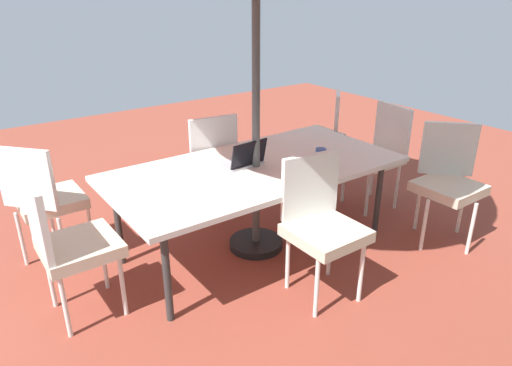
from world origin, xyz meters
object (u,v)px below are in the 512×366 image
Objects in this scene: chair_southeast at (44,196)px; cup at (321,155)px; chair_west at (378,151)px; chair_south at (208,159)px; chair_north at (321,221)px; chair_east at (68,241)px; chair_southwest at (322,131)px; chair_northwest at (448,178)px; laptop at (243,160)px; dining_table at (256,171)px.

cup is at bearing -158.74° from chair_southeast.
chair_west is (-2.83, 0.78, 0.00)m from chair_southeast.
chair_south is 1.10m from cup.
chair_east is at bearing 162.14° from chair_north.
chair_southwest is (-2.90, -0.80, 0.00)m from chair_east.
chair_southeast is 1.00× the size of chair_south.
chair_southeast is 2.06m from chair_north.
chair_north is at bearing -136.75° from chair_northwest.
chair_southwest is at bearing -173.21° from chair_west.
chair_west and chair_north have the same top height.
chair_west is at bearing 159.64° from chair_south.
chair_east is 2.92× the size of laptop.
dining_table is 1.45m from chair_east.
cup is (-1.91, 0.21, 0.22)m from chair_east.
chair_southeast and chair_west have the same top height.
chair_southwest is 1.45m from chair_south.
chair_southeast is at bearing 6.71° from chair_south.
chair_southwest is at bearing 55.07° from chair_north.
chair_west is (-0.06, -0.78, 0.00)m from chair_northwest.
chair_east and chair_southwest have the same top height.
chair_northwest is at bearing 145.29° from laptop.
chair_west is 1.61m from chair_south.
chair_south is at bearing -62.01° from chair_east.
chair_southwest is 1.00× the size of chair_south.
chair_southeast is 2.85m from chair_southwest.
chair_northwest is at bearing 149.87° from dining_table.
chair_southeast is at bearing -28.05° from cup.
chair_southeast and chair_northwest have the same top height.
chair_north is 2.92× the size of laptop.
chair_east is 8.84× the size of cup.
chair_west is at bearing -146.12° from chair_southeast.
chair_west reaches higher than cup.
chair_west is 2.92× the size of laptop.
chair_northwest reaches higher than laptop.
dining_table is at bearing -25.88° from cup.
chair_north and chair_south have the same top height.
chair_north is 0.72m from cup.
laptop is at bearing -28.29° from cup.
chair_north reaches higher than cup.
chair_west is 1.00× the size of chair_north.
cup is at bearing 56.61° from chair_north.
chair_southeast is 2.13m from cup.
dining_table is 0.53m from cup.
chair_north reaches higher than laptop.
chair_east is 1.00× the size of chair_north.
chair_northwest reaches higher than cup.
chair_south is 0.72m from laptop.
laptop reaches higher than dining_table.
chair_east is 1.00× the size of chair_west.
chair_east is 1.00× the size of chair_northwest.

